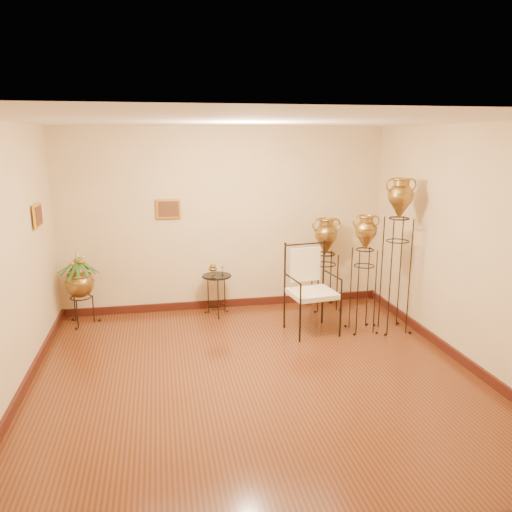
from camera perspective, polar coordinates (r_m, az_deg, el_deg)
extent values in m
plane|color=maroon|center=(5.76, 0.05, -13.82)|extent=(5.00, 5.00, 0.00)
cube|color=#3B140D|center=(8.00, -3.40, -5.41)|extent=(5.00, 0.04, 0.12)
cube|color=#3B140D|center=(5.85, -25.38, -14.15)|extent=(0.04, 5.00, 0.12)
cube|color=#3B140D|center=(6.63, 21.96, -10.50)|extent=(0.04, 5.00, 0.12)
cube|color=gold|center=(7.56, -9.96, 5.32)|extent=(0.36, 0.03, 0.29)
cube|color=gold|center=(6.71, -23.69, 4.25)|extent=(0.03, 0.36, 0.29)
cube|color=beige|center=(6.87, 6.45, -4.29)|extent=(0.66, 0.62, 0.07)
cube|color=beige|center=(6.78, 6.52, -1.48)|extent=(0.46, 0.10, 0.48)
cylinder|color=black|center=(7.50, -4.52, -2.24)|extent=(0.43, 0.43, 0.01)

